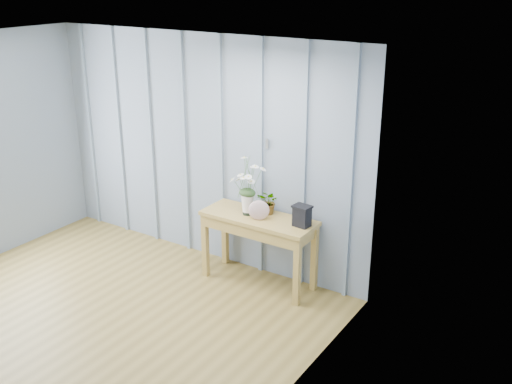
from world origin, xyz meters
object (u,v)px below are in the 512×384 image
Objects in this scene: daisy_vase at (247,179)px; felt_disc_vessel at (259,210)px; sideboard at (259,227)px; carved_box at (302,216)px.

daisy_vase is 0.33m from felt_disc_vessel.
sideboard is at bearing 6.77° from daisy_vase.
daisy_vase is 0.67m from carved_box.
sideboard is 5.71× the size of felt_disc_vessel.
carved_box reaches higher than sideboard.
felt_disc_vessel is at bearing -167.42° from carved_box.
sideboard is 5.60× the size of carved_box.
sideboard is 0.24m from felt_disc_vessel.
carved_box is at bearing 2.63° from sideboard.
felt_disc_vessel is at bearing -56.29° from sideboard.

